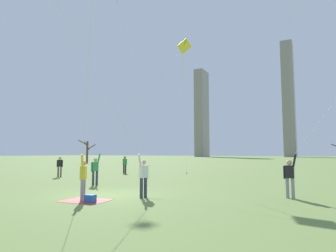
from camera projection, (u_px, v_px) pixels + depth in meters
The scene contains 12 objects.
ground_plane at pixel (109, 195), 13.23m from camera, with size 400.00×400.00×0.00m, color olive.
kite_flyer_midfield_right_yellow at pixel (115, 142), 18.23m from camera, with size 3.73×6.97×10.76m.
kite_flyer_far_back_orange at pixel (113, 120), 10.77m from camera, with size 0.40×15.63×16.54m.
kite_flyer_midfield_center_blue at pixel (308, 150), 12.28m from camera, with size 6.62×1.83×10.00m.
kite_flyer_foreground_right_white at pixel (87, 112), 10.19m from camera, with size 8.42×8.71×16.36m.
bystander_strolling_midfield at pixel (125, 164), 27.44m from camera, with size 0.51×0.23×1.62m.
bystander_watching_nearby at pixel (60, 166), 23.25m from camera, with size 0.48×0.32×1.62m.
distant_kite_high_overhead_red at pixel (122, 23), 44.99m from camera, with size 4.29×4.06×26.77m.
picnic_spot at pixel (88, 199), 11.38m from camera, with size 1.89×1.52×0.31m.
bare_tree_center at pixel (87, 151), 54.52m from camera, with size 2.78×1.92×4.44m.
skyline_squat_block at pixel (202, 113), 163.07m from camera, with size 5.03×10.96×48.67m.
skyline_slender_spire at pixel (289, 99), 152.04m from camera, with size 5.79×10.94×60.50m.
Camera 1 is at (8.54, -10.77, 1.91)m, focal length 30.94 mm.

